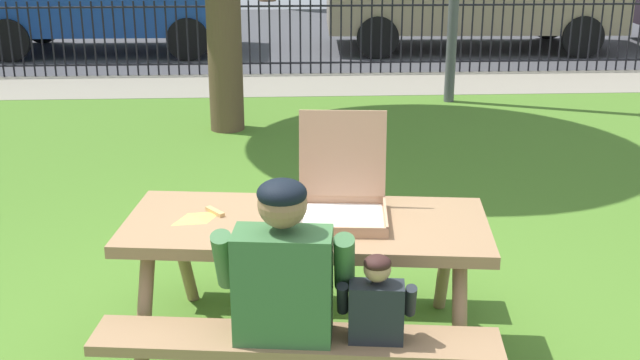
% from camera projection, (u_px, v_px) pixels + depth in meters
% --- Properties ---
extents(ground, '(28.00, 11.38, 0.02)m').
position_uv_depth(ground, '(275.00, 235.00, 5.76)').
color(ground, '#4A7726').
extents(cobblestone_walkway, '(28.00, 1.40, 0.01)m').
position_uv_depth(cobblestone_walkway, '(276.00, 85.00, 10.47)').
color(cobblestone_walkway, gray).
extents(street_asphalt, '(28.00, 7.09, 0.01)m').
position_uv_depth(street_asphalt, '(276.00, 35.00, 14.47)').
color(street_asphalt, '#424247').
extents(picnic_table_foreground, '(1.96, 1.68, 0.79)m').
position_uv_depth(picnic_table_foreground, '(306.00, 252.00, 4.02)').
color(picnic_table_foreground, '#926F4D').
rests_on(picnic_table_foreground, ground).
extents(pizza_box_open, '(0.49, 0.52, 0.50)m').
position_uv_depth(pizza_box_open, '(342.00, 192.00, 4.01)').
color(pizza_box_open, tan).
rests_on(pizza_box_open, picnic_table_foreground).
extents(pizza_slice_on_table, '(0.26, 0.24, 0.02)m').
position_uv_depth(pizza_slice_on_table, '(201.00, 216.00, 4.00)').
color(pizza_slice_on_table, '#F1C956').
rests_on(pizza_slice_on_table, picnic_table_foreground).
extents(adult_at_table, '(0.63, 0.62, 1.19)m').
position_uv_depth(adult_at_table, '(286.00, 287.00, 3.53)').
color(adult_at_table, black).
rests_on(adult_at_table, ground).
extents(child_at_table, '(0.35, 0.35, 0.86)m').
position_uv_depth(child_at_table, '(376.00, 320.00, 3.53)').
color(child_at_table, black).
rests_on(child_at_table, ground).
extents(iron_fence_streetside, '(23.55, 0.03, 1.01)m').
position_uv_depth(iron_fence_streetside, '(275.00, 37.00, 10.96)').
color(iron_fence_streetside, black).
rests_on(iron_fence_streetside, ground).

